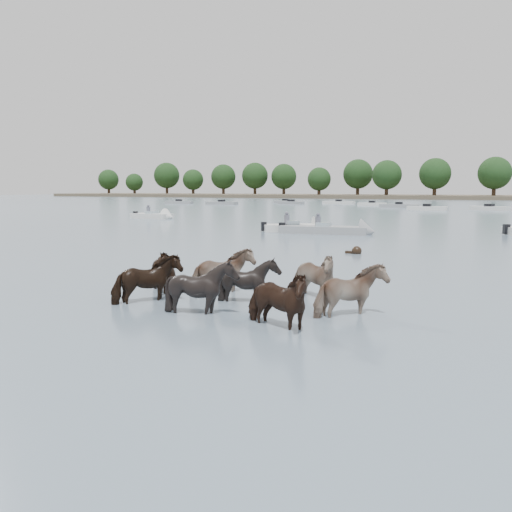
% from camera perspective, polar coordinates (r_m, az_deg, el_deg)
% --- Properties ---
extents(ground, '(400.00, 400.00, 0.00)m').
position_cam_1_polar(ground, '(13.04, -17.69, -5.85)').
color(ground, slate).
rests_on(ground, ground).
extents(shoreline, '(160.00, 30.00, 1.00)m').
position_cam_1_polar(shoreline, '(177.53, 0.89, 6.40)').
color(shoreline, '#4C4233').
rests_on(shoreline, ground).
extents(pony_herd, '(7.36, 4.63, 1.53)m').
position_cam_1_polar(pony_herd, '(13.33, -2.16, -3.14)').
color(pony_herd, black).
rests_on(pony_herd, ground).
extents(swimming_pony, '(0.72, 0.44, 0.44)m').
position_cam_1_polar(swimming_pony, '(24.16, 10.50, 0.48)').
color(swimming_pony, black).
rests_on(swimming_pony, ground).
extents(motorboat_a, '(4.45, 3.76, 1.92)m').
position_cam_1_polar(motorboat_a, '(36.42, 4.91, 2.99)').
color(motorboat_a, silver).
rests_on(motorboat_a, ground).
extents(motorboat_b, '(6.26, 2.38, 1.92)m').
position_cam_1_polar(motorboat_b, '(34.50, 8.48, 2.70)').
color(motorboat_b, gray).
rests_on(motorboat_b, ground).
extents(motorboat_f, '(4.75, 1.73, 1.92)m').
position_cam_1_polar(motorboat_f, '(52.27, -10.37, 4.16)').
color(motorboat_f, silver).
rests_on(motorboat_f, ground).
extents(distant_flotilla, '(105.45, 28.97, 0.93)m').
position_cam_1_polar(distant_flotilla, '(87.27, 21.23, 4.97)').
color(distant_flotilla, gray).
rests_on(distant_flotilla, ground).
extents(treeline, '(145.40, 19.94, 12.28)m').
position_cam_1_polar(treeline, '(176.44, 1.91, 8.42)').
color(treeline, '#382619').
rests_on(treeline, ground).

